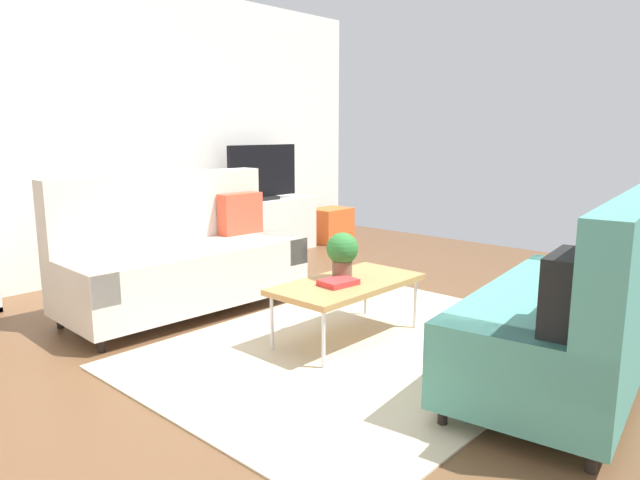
{
  "coord_description": "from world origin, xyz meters",
  "views": [
    {
      "loc": [
        -3.0,
        -2.6,
        1.44
      ],
      "look_at": [
        0.06,
        0.21,
        0.65
      ],
      "focal_mm": 32.37,
      "sensor_mm": 36.0,
      "label": 1
    }
  ],
  "objects_px": {
    "potted_plant": "(342,252)",
    "vase_0": "(220,196)",
    "bottle_1": "(245,194)",
    "couch_green": "(576,312)",
    "tv": "(263,173)",
    "table_book_0": "(338,282)",
    "tv_console": "(263,227)",
    "bottle_0": "(238,197)",
    "storage_trunk": "(330,225)",
    "couch_beige": "(181,257)",
    "coffee_table": "(348,285)"
  },
  "relations": [
    {
      "from": "potted_plant",
      "to": "vase_0",
      "type": "distance_m",
      "value": 2.74
    },
    {
      "from": "couch_green",
      "to": "tv",
      "type": "distance_m",
      "value": 4.23
    },
    {
      "from": "tv",
      "to": "vase_0",
      "type": "relative_size",
      "value": 5.91
    },
    {
      "from": "couch_green",
      "to": "coffee_table",
      "type": "bearing_deg",
      "value": 94.48
    },
    {
      "from": "couch_green",
      "to": "tv",
      "type": "bearing_deg",
      "value": 65.39
    },
    {
      "from": "couch_beige",
      "to": "couch_green",
      "type": "xyz_separation_m",
      "value": [
        0.68,
        -2.84,
        0.0
      ]
    },
    {
      "from": "potted_plant",
      "to": "table_book_0",
      "type": "bearing_deg",
      "value": -147.92
    },
    {
      "from": "storage_trunk",
      "to": "tv",
      "type": "bearing_deg",
      "value": 175.84
    },
    {
      "from": "couch_green",
      "to": "tv_console",
      "type": "height_order",
      "value": "couch_green"
    },
    {
      "from": "coffee_table",
      "to": "potted_plant",
      "type": "xyz_separation_m",
      "value": [
        0.03,
        0.08,
        0.21
      ]
    },
    {
      "from": "couch_green",
      "to": "vase_0",
      "type": "xyz_separation_m",
      "value": [
        0.67,
        4.08,
        0.28
      ]
    },
    {
      "from": "tv",
      "to": "bottle_0",
      "type": "bearing_deg",
      "value": -177.08
    },
    {
      "from": "table_book_0",
      "to": "vase_0",
      "type": "height_order",
      "value": "vase_0"
    },
    {
      "from": "tv_console",
      "to": "potted_plant",
      "type": "relative_size",
      "value": 4.29
    },
    {
      "from": "potted_plant",
      "to": "bottle_1",
      "type": "bearing_deg",
      "value": 63.69
    },
    {
      "from": "storage_trunk",
      "to": "table_book_0",
      "type": "bearing_deg",
      "value": -137.64
    },
    {
      "from": "storage_trunk",
      "to": "vase_0",
      "type": "height_order",
      "value": "vase_0"
    },
    {
      "from": "couch_green",
      "to": "couch_beige",
      "type": "bearing_deg",
      "value": 96.18
    },
    {
      "from": "table_book_0",
      "to": "bottle_1",
      "type": "bearing_deg",
      "value": 61.87
    },
    {
      "from": "tv_console",
      "to": "vase_0",
      "type": "relative_size",
      "value": 8.27
    },
    {
      "from": "potted_plant",
      "to": "table_book_0",
      "type": "relative_size",
      "value": 1.36
    },
    {
      "from": "potted_plant",
      "to": "bottle_0",
      "type": "distance_m",
      "value": 2.73
    },
    {
      "from": "bottle_1",
      "to": "vase_0",
      "type": "bearing_deg",
      "value": 163.01
    },
    {
      "from": "couch_green",
      "to": "bottle_1",
      "type": "bearing_deg",
      "value": 69.11
    },
    {
      "from": "couch_green",
      "to": "tv_console",
      "type": "xyz_separation_m",
      "value": [
        1.25,
        4.03,
        -0.12
      ]
    },
    {
      "from": "potted_plant",
      "to": "coffee_table",
      "type": "bearing_deg",
      "value": -111.96
    },
    {
      "from": "table_book_0",
      "to": "vase_0",
      "type": "bearing_deg",
      "value": 67.89
    },
    {
      "from": "storage_trunk",
      "to": "table_book_0",
      "type": "distance_m",
      "value": 3.75
    },
    {
      "from": "tv_console",
      "to": "bottle_0",
      "type": "bearing_deg",
      "value": -174.18
    },
    {
      "from": "couch_green",
      "to": "tv",
      "type": "height_order",
      "value": "tv"
    },
    {
      "from": "potted_plant",
      "to": "bottle_0",
      "type": "bearing_deg",
      "value": 65.7
    },
    {
      "from": "coffee_table",
      "to": "bottle_0",
      "type": "relative_size",
      "value": 7.42
    },
    {
      "from": "coffee_table",
      "to": "storage_trunk",
      "type": "bearing_deg",
      "value": 43.42
    },
    {
      "from": "tv",
      "to": "vase_0",
      "type": "bearing_deg",
      "value": 173.12
    },
    {
      "from": "tv_console",
      "to": "bottle_0",
      "type": "height_order",
      "value": "bottle_0"
    },
    {
      "from": "couch_beige",
      "to": "table_book_0",
      "type": "xyz_separation_m",
      "value": [
        0.26,
        -1.44,
        -0.0
      ]
    },
    {
      "from": "storage_trunk",
      "to": "vase_0",
      "type": "relative_size",
      "value": 3.07
    },
    {
      "from": "vase_0",
      "to": "bottle_1",
      "type": "bearing_deg",
      "value": -16.99
    },
    {
      "from": "couch_beige",
      "to": "coffee_table",
      "type": "xyz_separation_m",
      "value": [
        0.38,
        -1.42,
        -0.05
      ]
    },
    {
      "from": "storage_trunk",
      "to": "potted_plant",
      "type": "bearing_deg",
      "value": -137.13
    },
    {
      "from": "couch_beige",
      "to": "vase_0",
      "type": "height_order",
      "value": "couch_beige"
    },
    {
      "from": "tv",
      "to": "vase_0",
      "type": "xyz_separation_m",
      "value": [
        -0.58,
        0.07,
        -0.23
      ]
    },
    {
      "from": "couch_beige",
      "to": "table_book_0",
      "type": "distance_m",
      "value": 1.46
    },
    {
      "from": "couch_green",
      "to": "table_book_0",
      "type": "xyz_separation_m",
      "value": [
        -0.41,
        1.4,
        -0.0
      ]
    },
    {
      "from": "vase_0",
      "to": "bottle_0",
      "type": "distance_m",
      "value": 0.21
    },
    {
      "from": "coffee_table",
      "to": "bottle_0",
      "type": "xyz_separation_m",
      "value": [
        1.15,
        2.56,
        0.32
      ]
    },
    {
      "from": "coffee_table",
      "to": "bottle_0",
      "type": "distance_m",
      "value": 2.83
    },
    {
      "from": "bottle_0",
      "to": "tv_console",
      "type": "bearing_deg",
      "value": 5.82
    },
    {
      "from": "coffee_table",
      "to": "tv",
      "type": "xyz_separation_m",
      "value": [
        1.55,
        2.58,
        0.56
      ]
    },
    {
      "from": "coffee_table",
      "to": "tv_console",
      "type": "xyz_separation_m",
      "value": [
        1.55,
        2.6,
        -0.07
      ]
    }
  ]
}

